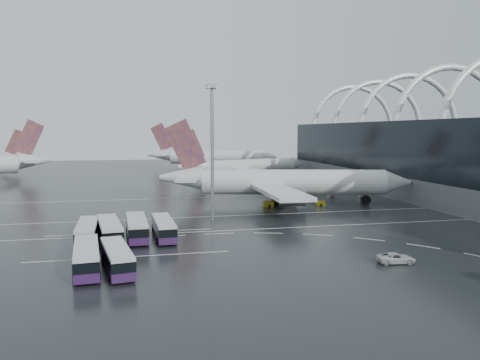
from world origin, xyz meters
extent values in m
plane|color=black|center=(0.00, 0.00, 0.00)|extent=(420.00, 420.00, 0.00)
torus|color=white|center=(58.00, 28.00, 18.00)|extent=(33.80, 1.80, 33.80)
torus|color=white|center=(58.00, 47.00, 18.00)|extent=(33.80, 1.80, 33.80)
torus|color=white|center=(58.00, 66.00, 18.00)|extent=(33.80, 1.80, 33.80)
torus|color=white|center=(58.00, 85.00, 18.00)|extent=(33.80, 1.80, 33.80)
cube|color=silver|center=(0.00, -2.00, 0.01)|extent=(120.00, 0.25, 0.01)
cube|color=silver|center=(0.00, 12.00, 0.01)|extent=(120.00, 0.25, 0.01)
cube|color=silver|center=(0.00, 40.00, 0.01)|extent=(120.00, 0.25, 0.01)
cube|color=silver|center=(-24.00, -16.00, 0.01)|extent=(28.00, 0.25, 0.01)
cube|color=silver|center=(-24.00, 0.00, 0.01)|extent=(28.00, 0.25, 0.01)
cylinder|color=silver|center=(13.57, 24.28, 5.28)|extent=(43.45, 15.77, 6.00)
cone|color=silver|center=(37.63, 18.61, 5.28)|extent=(7.42, 7.27, 6.00)
cone|color=silver|center=(-12.50, 30.44, 6.31)|extent=(11.45, 8.22, 6.00)
cube|color=#4A1761|center=(-11.49, 30.20, 13.97)|extent=(9.85, 2.90, 12.72)
cube|color=silver|center=(-10.48, 29.96, 6.31)|extent=(8.81, 19.20, 0.52)
cube|color=silver|center=(6.57, 12.64, 4.66)|extent=(7.82, 26.03, 0.83)
cube|color=silver|center=(12.51, 37.83, 4.66)|extent=(17.60, 26.49, 0.83)
cylinder|color=slate|center=(10.42, 15.46, 2.79)|extent=(6.35, 4.73, 3.52)
cylinder|color=slate|center=(14.70, 33.59, 2.79)|extent=(6.35, 4.73, 3.52)
cube|color=black|center=(9.54, 25.24, 1.14)|extent=(13.61, 9.30, 2.28)
cylinder|color=silver|center=(16.30, 80.74, 4.71)|extent=(36.94, 17.39, 5.36)
cone|color=silver|center=(36.50, 87.82, 4.71)|extent=(7.01, 6.89, 5.36)
cone|color=silver|center=(-5.65, 73.04, 5.64)|extent=(10.50, 8.12, 5.36)
cube|color=#4A1761|center=(-4.78, 73.35, 12.48)|extent=(8.59, 3.47, 11.36)
cube|color=silver|center=(-3.90, 73.65, 5.64)|extent=(9.43, 17.08, 0.46)
cube|color=silver|center=(16.63, 68.61, 4.16)|extent=(17.54, 23.10, 0.74)
cube|color=silver|center=(8.99, 90.42, 4.16)|extent=(9.36, 23.74, 0.74)
cylinder|color=slate|center=(18.18, 72.58, 2.50)|extent=(5.84, 4.65, 3.14)
cylinder|color=slate|center=(12.67, 88.28, 2.50)|extent=(5.84, 4.65, 3.14)
cube|color=black|center=(12.81, 79.51, 1.02)|extent=(12.42, 9.25, 2.03)
cylinder|color=silver|center=(12.73, 130.04, 5.51)|extent=(42.13, 17.31, 6.26)
cone|color=silver|center=(36.07, 123.54, 5.51)|extent=(7.92, 7.77, 6.26)
cone|color=silver|center=(-12.70, 137.13, 6.59)|extent=(12.09, 8.93, 6.26)
cube|color=#4A1761|center=(-11.66, 136.84, 14.58)|extent=(10.20, 3.42, 13.28)
cube|color=silver|center=(-10.62, 136.55, 6.59)|extent=(9.90, 20.03, 0.54)
cube|color=silver|center=(4.94, 118.20, 4.86)|extent=(9.23, 27.42, 0.86)
cube|color=silver|center=(12.19, 144.21, 4.86)|extent=(19.20, 27.43, 0.86)
cylinder|color=slate|center=(9.08, 120.97, 2.92)|extent=(6.71, 5.13, 3.67)
cylinder|color=slate|center=(14.29, 139.70, 2.92)|extent=(6.71, 5.13, 3.67)
cube|color=black|center=(8.56, 131.20, 1.19)|extent=(14.34, 10.14, 2.38)
cone|color=silver|center=(-59.66, 100.22, 6.73)|extent=(12.63, 10.05, 6.40)
cube|color=#4A1761|center=(-60.69, 99.81, 14.91)|extent=(10.12, 4.56, 13.57)
cube|color=silver|center=(-61.71, 99.40, 6.73)|extent=(11.99, 20.30, 0.55)
cone|color=silver|center=(-71.48, 130.73, 5.69)|extent=(10.28, 7.31, 5.41)
cube|color=#4A1761|center=(-72.39, 130.52, 12.59)|extent=(8.89, 2.50, 11.47)
cube|color=silver|center=(-73.30, 130.32, 5.69)|extent=(7.75, 17.30, 0.47)
cube|color=#2F1440|center=(-30.52, -6.18, 0.89)|extent=(3.28, 12.95, 1.09)
cube|color=black|center=(-30.52, -6.18, 2.08)|extent=(3.33, 12.69, 1.29)
cube|color=silver|center=(-30.52, -6.18, 2.94)|extent=(3.28, 12.95, 0.45)
cylinder|color=black|center=(-29.01, -10.25, 0.49)|extent=(0.38, 1.00, 0.99)
cylinder|color=black|center=(-31.76, -10.34, 0.49)|extent=(0.38, 1.00, 0.99)
cylinder|color=black|center=(-29.27, -2.02, 0.49)|extent=(0.38, 1.00, 0.99)
cylinder|color=black|center=(-32.02, -2.11, 0.49)|extent=(0.38, 1.00, 0.99)
cube|color=#2F1440|center=(-27.14, -6.48, 0.94)|extent=(4.81, 13.90, 1.15)
cube|color=black|center=(-27.14, -6.48, 2.20)|extent=(4.84, 13.63, 1.36)
cube|color=silver|center=(-27.14, -6.48, 3.12)|extent=(4.81, 13.90, 0.47)
cylinder|color=black|center=(-25.11, -10.60, 0.52)|extent=(0.50, 1.09, 1.05)
cylinder|color=black|center=(-28.00, -10.99, 0.52)|extent=(0.50, 1.09, 1.05)
cylinder|color=black|center=(-26.27, -1.97, 0.52)|extent=(0.50, 1.09, 1.05)
cylinder|color=black|center=(-29.16, -2.35, 0.52)|extent=(0.50, 1.09, 1.05)
cube|color=#2F1440|center=(-22.97, -4.69, 0.93)|extent=(3.65, 13.60, 1.14)
cube|color=black|center=(-22.97, -4.69, 2.18)|extent=(3.69, 13.33, 1.35)
cube|color=silver|center=(-22.97, -4.69, 3.08)|extent=(3.65, 13.60, 0.47)
cylinder|color=black|center=(-21.32, -8.93, 0.52)|extent=(0.41, 1.05, 1.04)
cylinder|color=black|center=(-24.20, -9.07, 0.52)|extent=(0.41, 1.05, 1.04)
cylinder|color=black|center=(-21.73, -0.32, 0.52)|extent=(0.41, 1.05, 1.04)
cylinder|color=black|center=(-24.61, -0.46, 0.52)|extent=(0.41, 1.05, 1.04)
cube|color=#2F1440|center=(-18.68, -5.44, 0.88)|extent=(3.51, 12.81, 1.07)
cube|color=black|center=(-18.68, -5.44, 2.05)|extent=(3.55, 12.56, 1.27)
cube|color=silver|center=(-18.68, -5.44, 2.90)|extent=(3.51, 12.81, 0.44)
cylinder|color=black|center=(-17.11, -9.42, 0.49)|extent=(0.39, 0.99, 0.97)
cylinder|color=black|center=(-19.82, -9.56, 0.49)|extent=(0.39, 0.99, 0.97)
cylinder|color=black|center=(-17.55, -1.32, 0.49)|extent=(0.39, 0.99, 0.97)
cylinder|color=black|center=(-20.26, -1.46, 0.49)|extent=(0.39, 0.99, 0.97)
cube|color=#2F1440|center=(-29.08, -21.56, 0.91)|extent=(4.22, 13.34, 1.11)
cube|color=black|center=(-29.08, -21.56, 2.12)|extent=(4.26, 13.08, 1.31)
cube|color=silver|center=(-29.08, -21.56, 3.00)|extent=(4.22, 13.34, 0.45)
cylinder|color=black|center=(-27.26, -25.59, 0.50)|extent=(0.45, 1.04, 1.01)
cylinder|color=black|center=(-30.05, -25.87, 0.50)|extent=(0.45, 1.04, 1.01)
cylinder|color=black|center=(-28.10, -17.24, 0.50)|extent=(0.45, 1.04, 1.01)
cylinder|color=black|center=(-30.89, -17.52, 0.50)|extent=(0.45, 1.04, 1.01)
cube|color=#2F1440|center=(-25.37, -22.30, 0.86)|extent=(4.79, 12.69, 1.05)
cube|color=black|center=(-25.37, -22.30, 2.00)|extent=(4.80, 12.45, 1.24)
cube|color=silver|center=(-25.37, -22.30, 2.84)|extent=(4.79, 12.69, 0.43)
cylinder|color=black|center=(-23.40, -26.00, 0.48)|extent=(0.49, 1.00, 0.95)
cylinder|color=black|center=(-26.02, -26.44, 0.48)|extent=(0.49, 1.00, 0.95)
cylinder|color=black|center=(-24.71, -18.17, 0.48)|extent=(0.49, 1.00, 0.95)
cylinder|color=black|center=(-27.33, -18.61, 0.48)|extent=(0.49, 1.00, 0.95)
imported|color=silver|center=(10.56, -26.81, 0.69)|extent=(5.25, 2.94, 1.39)
cylinder|color=gray|center=(-8.40, 8.54, 12.83)|extent=(0.64, 0.64, 25.67)
cube|color=gray|center=(-8.40, 8.54, 25.94)|extent=(2.02, 2.02, 0.73)
cube|color=white|center=(-8.40, 8.54, 25.67)|extent=(1.83, 1.83, 0.37)
cube|color=#AA9216|center=(19.06, 20.63, 0.56)|extent=(2.04, 1.20, 1.11)
cube|color=slate|center=(27.08, 32.64, 0.53)|extent=(1.94, 1.14, 1.06)
cube|color=#AA9216|center=(6.71, 21.48, 0.63)|extent=(2.30, 1.36, 1.26)
cube|color=slate|center=(31.87, 24.25, 0.64)|extent=(2.34, 1.38, 1.27)
camera|label=1|loc=(-22.48, -81.35, 17.42)|focal=35.00mm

